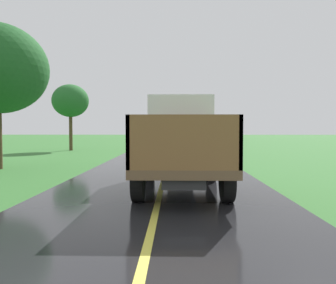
% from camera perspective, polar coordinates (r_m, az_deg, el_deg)
% --- Properties ---
extents(banana_truck_near, '(2.38, 5.82, 2.80)m').
position_cam_1_polar(banana_truck_near, '(10.14, 2.08, 0.44)').
color(banana_truck_near, '#2D2D30').
rests_on(banana_truck_near, road_surface).
extents(roadside_tree_mid_right, '(3.00, 3.00, 5.48)m').
position_cam_1_polar(roadside_tree_mid_right, '(28.45, -16.66, 6.87)').
color(roadside_tree_mid_right, '#4C3823').
rests_on(roadside_tree_mid_right, ground).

